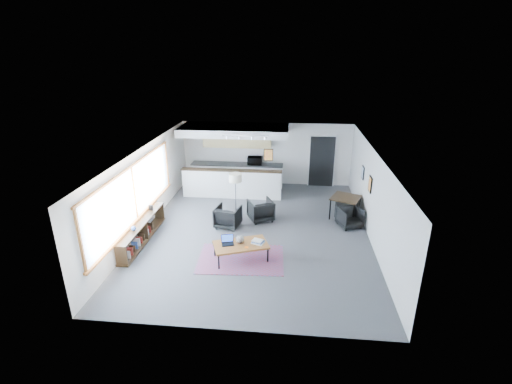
# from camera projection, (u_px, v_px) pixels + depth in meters

# --- Properties ---
(room) EXTENTS (7.02, 9.02, 2.62)m
(room) POSITION_uv_depth(u_px,v_px,m) (256.00, 193.00, 11.32)
(room) COLOR #474749
(room) RESTS_ON ground
(window) EXTENTS (0.10, 5.95, 1.66)m
(window) POSITION_uv_depth(u_px,v_px,m) (134.00, 194.00, 10.75)
(window) COLOR #8CBFFF
(window) RESTS_ON room
(console) EXTENTS (0.35, 3.00, 0.80)m
(console) POSITION_uv_depth(u_px,v_px,m) (142.00, 232.00, 11.01)
(console) COLOR black
(console) RESTS_ON floor
(kitchenette) EXTENTS (4.20, 1.96, 2.60)m
(kitchenette) POSITION_uv_depth(u_px,v_px,m) (235.00, 156.00, 14.84)
(kitchenette) COLOR white
(kitchenette) RESTS_ON floor
(doorway) EXTENTS (1.10, 0.12, 2.15)m
(doorway) POSITION_uv_depth(u_px,v_px,m) (322.00, 161.00, 15.29)
(doorway) COLOR black
(doorway) RESTS_ON room
(track_light) EXTENTS (1.60, 0.07, 0.15)m
(track_light) POSITION_uv_depth(u_px,v_px,m) (245.00, 137.00, 12.97)
(track_light) COLOR silver
(track_light) RESTS_ON room
(wall_art_lower) EXTENTS (0.03, 0.38, 0.48)m
(wall_art_lower) POSITION_uv_depth(u_px,v_px,m) (370.00, 184.00, 11.28)
(wall_art_lower) COLOR black
(wall_art_lower) RESTS_ON room
(wall_art_upper) EXTENTS (0.03, 0.34, 0.44)m
(wall_art_upper) POSITION_uv_depth(u_px,v_px,m) (363.00, 173.00, 12.51)
(wall_art_upper) COLOR black
(wall_art_upper) RESTS_ON room
(kilim_rug) EXTENTS (2.40, 1.70, 0.01)m
(kilim_rug) POSITION_uv_depth(u_px,v_px,m) (241.00, 259.00, 10.19)
(kilim_rug) COLOR #683651
(kilim_rug) RESTS_ON floor
(coffee_table) EXTENTS (1.63, 1.24, 0.47)m
(coffee_table) POSITION_uv_depth(u_px,v_px,m) (241.00, 245.00, 10.04)
(coffee_table) COLOR brown
(coffee_table) RESTS_ON floor
(laptop) EXTENTS (0.38, 0.34, 0.23)m
(laptop) POSITION_uv_depth(u_px,v_px,m) (228.00, 241.00, 10.04)
(laptop) COLOR black
(laptop) RESTS_ON coffee_table
(ceramic_pot) EXTENTS (0.22, 0.22, 0.22)m
(ceramic_pot) POSITION_uv_depth(u_px,v_px,m) (240.00, 239.00, 10.04)
(ceramic_pot) COLOR gray
(ceramic_pot) RESTS_ON coffee_table
(book_stack) EXTENTS (0.39, 0.35, 0.10)m
(book_stack) POSITION_uv_depth(u_px,v_px,m) (258.00, 242.00, 10.05)
(book_stack) COLOR silver
(book_stack) RESTS_ON coffee_table
(coaster) EXTENTS (0.10, 0.10, 0.01)m
(coaster) POSITION_uv_depth(u_px,v_px,m) (246.00, 247.00, 9.85)
(coaster) COLOR #E5590C
(coaster) RESTS_ON coffee_table
(armchair_left) EXTENTS (0.86, 0.83, 0.77)m
(armchair_left) POSITION_uv_depth(u_px,v_px,m) (228.00, 216.00, 11.92)
(armchair_left) COLOR black
(armchair_left) RESTS_ON floor
(armchair_right) EXTENTS (0.98, 0.96, 0.78)m
(armchair_right) POSITION_uv_depth(u_px,v_px,m) (261.00, 209.00, 12.39)
(armchair_right) COLOR black
(armchair_right) RESTS_ON floor
(floor_lamp) EXTENTS (0.47, 0.47, 1.50)m
(floor_lamp) POSITION_uv_depth(u_px,v_px,m) (235.00, 179.00, 12.46)
(floor_lamp) COLOR black
(floor_lamp) RESTS_ON floor
(dining_table) EXTENTS (1.17, 1.17, 0.75)m
(dining_table) POSITION_uv_depth(u_px,v_px,m) (346.00, 199.00, 12.46)
(dining_table) COLOR black
(dining_table) RESTS_ON floor
(dining_chair_near) EXTENTS (0.76, 0.74, 0.60)m
(dining_chair_near) POSITION_uv_depth(u_px,v_px,m) (350.00, 218.00, 11.96)
(dining_chair_near) COLOR black
(dining_chair_near) RESTS_ON floor
(dining_chair_far) EXTENTS (0.74, 0.71, 0.63)m
(dining_chair_far) POSITION_uv_depth(u_px,v_px,m) (347.00, 208.00, 12.65)
(dining_chair_far) COLOR black
(dining_chair_far) RESTS_ON floor
(microwave) EXTENTS (0.59, 0.34, 0.39)m
(microwave) POSITION_uv_depth(u_px,v_px,m) (255.00, 160.00, 15.28)
(microwave) COLOR black
(microwave) RESTS_ON kitchenette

